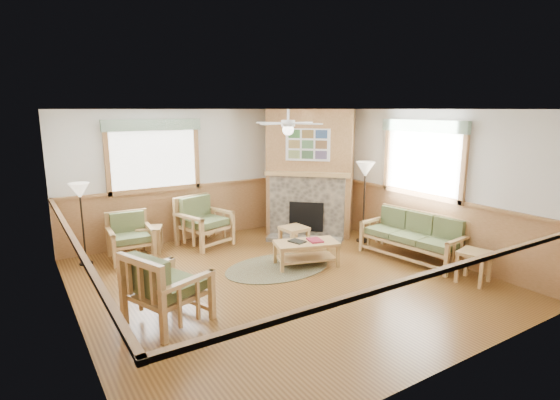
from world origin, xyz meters
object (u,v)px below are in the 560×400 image
armchair_back_left (131,237)px  armchair_left (168,286)px  floor_lamp_left (83,224)px  coffee_table (306,254)px  floor_lamp_right (364,202)px  sofa (412,237)px  end_table_sofa (474,267)px  footstool (294,237)px  armchair_back_right (204,221)px  end_table_chairs (150,240)px

armchair_back_left → armchair_left: (-0.20, -2.72, 0.06)m
armchair_left → floor_lamp_left: (-0.56, 2.87, 0.25)m
coffee_table → floor_lamp_right: bearing=33.7°
sofa → end_table_sofa: sofa is taller
coffee_table → floor_lamp_left: size_ratio=0.74×
armchair_left → end_table_sofa: (4.51, -1.30, -0.22)m
coffee_table → footstool: (0.41, 0.99, -0.01)m
sofa → coffee_table: size_ratio=1.68×
sofa → coffee_table: (-1.83, 0.75, -0.20)m
end_table_sofa → floor_lamp_right: size_ratio=0.31×
armchair_back_right → coffee_table: (1.04, -2.07, -0.27)m
footstool → floor_lamp_left: bearing=162.5°
end_table_chairs → end_table_sofa: end_table_sofa is taller
armchair_back_right → end_table_sofa: size_ratio=1.90×
sofa → end_table_sofa: size_ratio=3.57×
sofa → armchair_left: (-4.54, 0.02, 0.06)m
coffee_table → end_table_sofa: bearing=-31.1°
footstool → sofa: bearing=-50.6°
armchair_back_left → floor_lamp_left: bearing=171.5°
floor_lamp_right → armchair_left: bearing=-164.4°
armchair_back_left → end_table_sofa: armchair_back_left is taller
floor_lamp_left → sofa: bearing=-29.5°
sofa → floor_lamp_right: (0.00, 1.28, 0.42)m
coffee_table → end_table_chairs: bearing=151.4°
armchair_back_left → coffee_table: size_ratio=0.78×
end_table_sofa → floor_lamp_left: floor_lamp_left is taller
armchair_back_right → floor_lamp_right: (2.87, -1.53, 0.35)m
end_table_sofa → armchair_left: bearing=163.9°
floor_lamp_right → sofa: bearing=-90.0°
footstool → floor_lamp_right: size_ratio=0.28×
coffee_table → floor_lamp_right: (1.83, 0.54, 0.62)m
floor_lamp_right → end_table_sofa: bearing=-90.7°
end_table_chairs → footstool: end_table_chairs is taller
floor_lamp_right → armchair_back_left: bearing=161.5°
armchair_back_right → floor_lamp_left: floor_lamp_left is taller
armchair_back_left → end_table_sofa: 5.90m
footstool → floor_lamp_right: 1.62m
armchair_back_left → sofa: bearing=-29.2°
armchair_back_left → floor_lamp_left: 0.84m
armchair_back_left → footstool: 3.09m
sofa → armchair_back_right: armchair_back_right is taller
end_table_sofa → floor_lamp_right: bearing=89.3°
armchair_left → coffee_table: size_ratio=0.89×
coffee_table → end_table_chairs: size_ratio=2.17×
armchair_left → coffee_table: armchair_left is taller
coffee_table → floor_lamp_left: floor_lamp_left is taller
armchair_back_right → end_table_chairs: armchair_back_right is taller
armchair_left → floor_lamp_left: size_ratio=0.65×
armchair_back_right → end_table_chairs: 1.10m
armchair_left → end_table_sofa: armchair_left is taller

